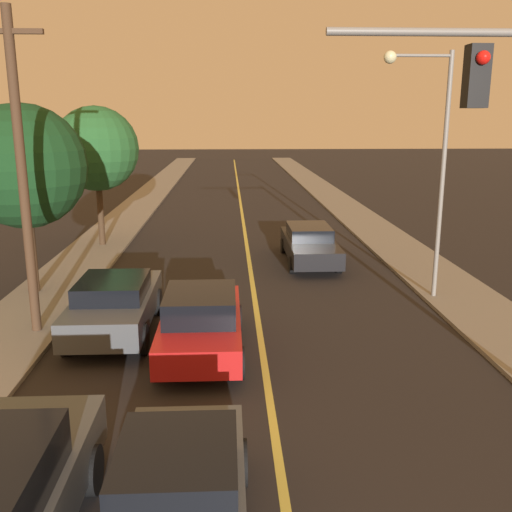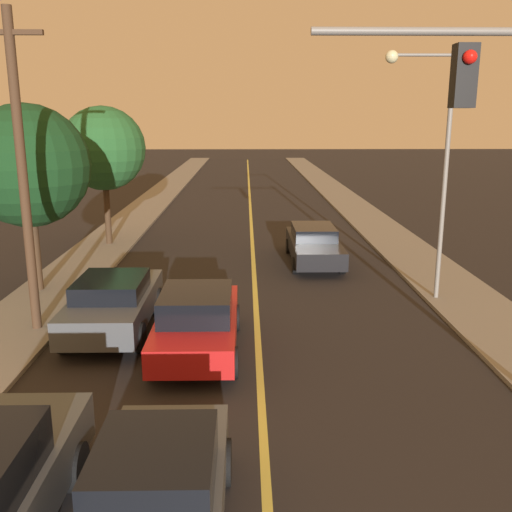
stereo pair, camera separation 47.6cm
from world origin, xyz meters
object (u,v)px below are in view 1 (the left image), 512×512
Objects in this scene: car_near_lane_front at (179,493)px; tree_left_near at (96,149)px; car_outer_lane_second at (115,304)px; car_near_lane_second at (201,321)px; utility_pole_left at (22,171)px; streetlamp_right at (429,144)px; tree_left_far at (24,167)px; car_far_oncoming at (309,244)px.

car_near_lane_front is 19.10m from tree_left_near.
tree_left_near is (-2.55, 10.39, 3.42)m from car_outer_lane_second.
car_near_lane_second is 5.74m from utility_pole_left.
streetlamp_right is 11.21m from utility_pole_left.
tree_left_far is (-3.21, 3.51, 3.26)m from car_outer_lane_second.
streetlamp_right is 0.91× the size of utility_pole_left.
car_near_lane_front is at bearing 75.79° from car_far_oncoming.
utility_pole_left reaches higher than car_outer_lane_second.
car_far_oncoming is at bearing 50.09° from car_outer_lane_second.
car_near_lane_front is 12.96m from tree_left_far.
streetlamp_right is at bearing 12.42° from utility_pole_left.
car_far_oncoming is at bearing -19.59° from tree_left_near.
streetlamp_right is 13.92m from tree_left_near.
car_far_oncoming is 10.61m from tree_left_far.
streetlamp_right is 1.24× the size of tree_left_far.
car_near_lane_front is at bearing -122.78° from streetlamp_right.
car_near_lane_front is at bearing -60.77° from utility_pole_left.
car_outer_lane_second is 5.76m from tree_left_far.
car_far_oncoming is at bearing 119.54° from streetlamp_right.
car_near_lane_front is 12.77m from streetlamp_right.
tree_left_near reaches higher than car_outer_lane_second.
car_far_oncoming is 0.88× the size of tree_left_far.
car_far_oncoming is at bearing 41.64° from utility_pole_left.
car_outer_lane_second is 0.58× the size of utility_pole_left.
streetlamp_right is (6.57, 3.84, 3.97)m from car_near_lane_second.
streetlamp_right is (6.57, 10.20, 3.99)m from car_near_lane_front.
car_far_oncoming is 0.71× the size of streetlamp_right.
tree_left_near reaches higher than car_near_lane_front.
tree_left_near reaches higher than car_far_oncoming.
utility_pole_left is (-4.36, 1.44, 3.45)m from car_near_lane_second.
tree_left_far is (-5.51, 11.26, 3.29)m from car_near_lane_front.
car_near_lane_front reaches higher than car_outer_lane_second.
car_near_lane_second is at bearing 90.00° from car_near_lane_front.
car_near_lane_front is at bearing -63.93° from tree_left_far.
car_far_oncoming is (6.11, 7.31, -0.08)m from car_outer_lane_second.
utility_pole_left is at bearing 119.23° from car_near_lane_front.
car_outer_lane_second is 0.79× the size of tree_left_far.
car_near_lane_second is 0.63× the size of streetlamp_right.
streetlamp_right is at bearing -5.02° from tree_left_far.
car_far_oncoming is at bearing 22.19° from tree_left_far.
tree_left_far is at bearing 132.50° from car_outer_lane_second.
car_far_oncoming is at bearing 66.34° from car_near_lane_second.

